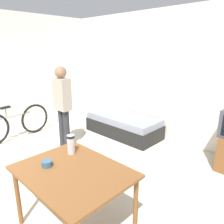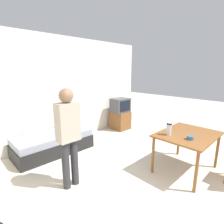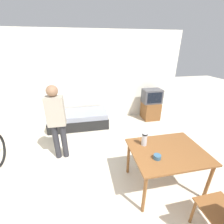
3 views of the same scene
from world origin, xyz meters
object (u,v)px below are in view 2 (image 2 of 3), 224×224
object	(u,v)px
mate_bowl	(190,138)
daybed	(54,143)
dining_table	(187,138)
person_standing	(68,132)
thermos_flask	(169,128)
tv	(120,114)

from	to	relation	value
mate_bowl	daybed	bearing A→B (deg)	114.61
dining_table	person_standing	size ratio (longest dim) A/B	0.72
thermos_flask	mate_bowl	distance (m)	0.37
daybed	person_standing	xyz separation A→B (m)	(-0.36, -1.35, 0.71)
tv	person_standing	world-z (taller)	person_standing
tv	dining_table	xyz separation A→B (m)	(-0.90, -2.54, 0.17)
daybed	thermos_flask	distance (m)	2.59
daybed	mate_bowl	size ratio (longest dim) A/B	15.69
dining_table	thermos_flask	distance (m)	0.44
person_standing	mate_bowl	world-z (taller)	person_standing
daybed	tv	xyz separation A→B (m)	(2.35, 0.09, 0.26)
tv	thermos_flask	xyz separation A→B (m)	(-1.22, -2.32, 0.38)
daybed	thermos_flask	xyz separation A→B (m)	(1.13, -2.24, 0.64)
dining_table	mate_bowl	distance (m)	0.32
tv	person_standing	xyz separation A→B (m)	(-2.71, -1.44, 0.45)
thermos_flask	mate_bowl	world-z (taller)	thermos_flask
daybed	thermos_flask	bearing A→B (deg)	-63.26
daybed	dining_table	bearing A→B (deg)	-59.49
tv	mate_bowl	xyz separation A→B (m)	(-1.16, -2.68, 0.28)
thermos_flask	tv	bearing A→B (deg)	62.28
daybed	mate_bowl	world-z (taller)	mate_bowl
thermos_flask	mate_bowl	bearing A→B (deg)	-80.33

